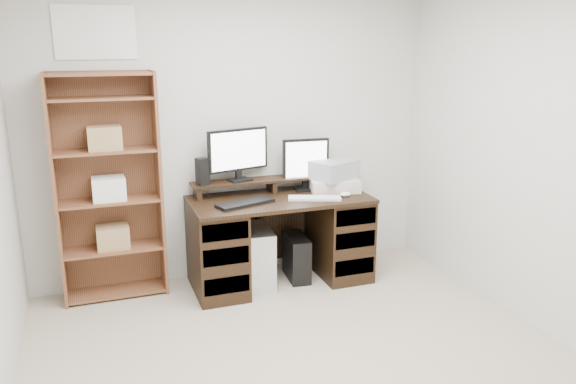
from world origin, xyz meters
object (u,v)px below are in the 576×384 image
monitor_wide (238,152)px  tower_black (297,257)px  bookshelf (109,186)px  monitor_small (306,162)px  desk (280,238)px  printer (334,184)px  tower_silver (257,256)px

monitor_wide → tower_black: (0.45, -0.22, -0.92)m
tower_black → bookshelf: bearing=177.7°
monitor_small → bookshelf: bearing=-177.2°
desk → monitor_small: size_ratio=3.32×
printer → tower_silver: printer is taller
monitor_wide → tower_silver: bearing=-81.2°
desk → monitor_wide: monitor_wide is taller
tower_silver → bookshelf: bookshelf is taller
printer → tower_black: (-0.37, -0.06, -0.61)m
printer → desk: bearing=-161.3°
monitor_wide → tower_silver: 0.90m
printer → tower_silver: 0.91m
monitor_small → printer: monitor_small is taller
monitor_wide → printer: (0.82, -0.16, -0.31)m
monitor_wide → bookshelf: bookshelf is taller
desk → tower_silver: size_ratio=3.01×
desk → monitor_wide: size_ratio=2.75×
desk → monitor_small: 0.70m
desk → tower_silver: bearing=175.7°
tower_silver → tower_black: 0.36m
bookshelf → monitor_wide: bearing=0.7°
desk → tower_black: size_ratio=3.75×
printer → tower_black: bearing=-158.9°
desk → monitor_wide: 0.81m
desk → printer: size_ratio=3.59×
tower_silver → bookshelf: size_ratio=0.28×
monitor_small → tower_silver: 0.91m
monitor_small → printer: 0.31m
desk → tower_silver: (-0.20, 0.01, -0.14)m
tower_silver → bookshelf: 1.35m
tower_black → bookshelf: 1.68m
monitor_wide → tower_black: size_ratio=1.37×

